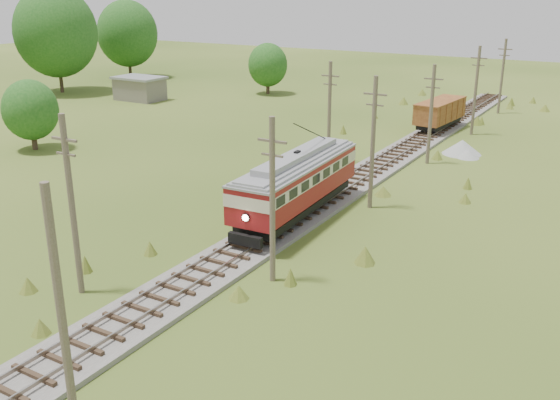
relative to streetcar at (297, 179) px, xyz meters
The scene contains 17 objects.
railbed_main 8.01m from the streetcar, 90.00° to the left, with size 3.60×96.00×0.57m.
streetcar is the anchor object (origin of this frame).
gondola 30.48m from the streetcar, 90.00° to the left, with size 3.30×8.29×2.69m.
gravel_pile 22.68m from the streetcar, 77.66° to the left, with size 3.62×3.84×1.32m.
utility_pole_r_1 21.69m from the streetcar, 81.76° to the right, with size 0.30×0.30×8.80m.
utility_pole_r_2 9.19m from the streetcar, 68.57° to the right, with size 1.60×0.30×8.60m.
utility_pole_r_3 5.91m from the streetcar, 55.14° to the left, with size 1.60×0.30×9.00m.
utility_pole_r_4 17.92m from the streetcar, 80.32° to the left, with size 1.60×0.30×8.40m.
utility_pole_r_5 30.84m from the streetcar, 83.66° to the left, with size 1.60×0.30×8.90m.
utility_pole_r_6 43.75m from the streetcar, 85.80° to the left, with size 1.60×0.30×8.70m.
utility_pole_l_a 15.12m from the streetcar, 106.25° to the right, with size 1.60×0.30×9.00m.
utility_pole_l_b 14.42m from the streetcar, 108.32° to the left, with size 1.60×0.30×8.60m.
tree_left_4 60.90m from the streetcar, 152.93° to the left, with size 11.34×11.34×14.61m.
tree_left_5 71.10m from the streetcar, 142.10° to the left, with size 9.66×9.66×12.44m.
tree_mid_a 50.16m from the streetcar, 123.95° to the left, with size 5.46×5.46×7.03m.
tree_mid_c 30.23m from the streetcar, behind, with size 5.04×5.04×6.49m.
shed 49.18m from the streetcar, 144.44° to the left, with size 6.40×4.40×3.10m.
Camera 1 is at (18.56, -6.90, 14.47)m, focal length 40.00 mm.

